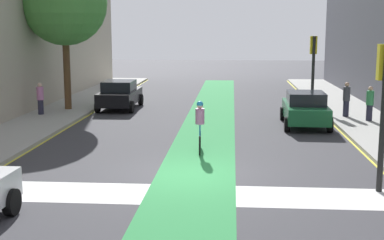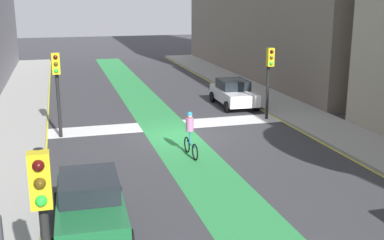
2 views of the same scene
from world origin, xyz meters
name	(u,v)px [view 1 (image 1 of 2)]	position (x,y,z in m)	size (l,w,h in m)	color
ground_plane	(188,174)	(0.00, 0.00, 0.00)	(120.00, 120.00, 0.00)	#38383D
bike_lane_paint	(196,174)	(0.25, 0.00, 0.00)	(2.40, 60.00, 0.01)	#2D8C47
crosswalk_band	(181,195)	(0.00, -2.00, 0.00)	(12.00, 1.80, 0.01)	silver
traffic_signal_near_right	(384,89)	(5.32, -1.17, 2.78)	(0.35, 0.52, 3.95)	black
traffic_signal_far_right	(313,58)	(5.62, 13.43, 2.80)	(0.35, 0.52, 3.98)	black
car_green_right_far	(305,109)	(4.62, 8.53, 0.80)	(2.12, 4.25, 1.57)	#196033
car_black_left_far	(120,94)	(-4.84, 13.09, 0.80)	(2.03, 4.21, 1.57)	black
cyclist_in_lane	(200,126)	(0.19, 2.95, 0.97)	(0.32, 1.73, 1.86)	black
pedestrian_sidewalk_right_a	(346,99)	(6.84, 10.50, 1.00)	(0.34, 0.34, 1.67)	#262638
pedestrian_sidewalk_left_a	(40,98)	(-8.18, 10.00, 0.95)	(0.34, 0.34, 1.58)	#262638
pedestrian_sidewalk_right_b	(370,103)	(7.66, 9.32, 0.96)	(0.34, 0.34, 1.60)	#262638
street_tree_near	(64,3)	(-7.38, 11.91, 5.67)	(4.41, 4.41, 7.74)	brown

